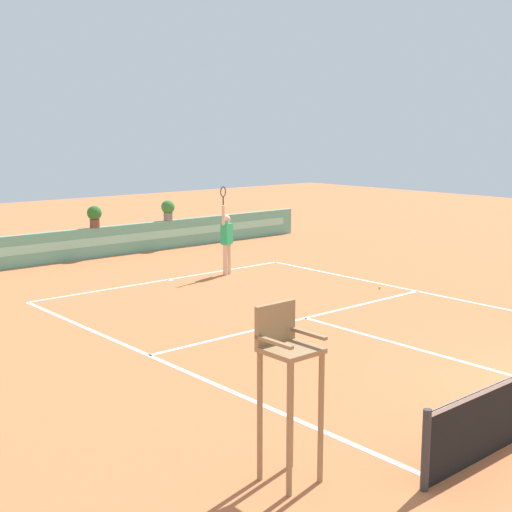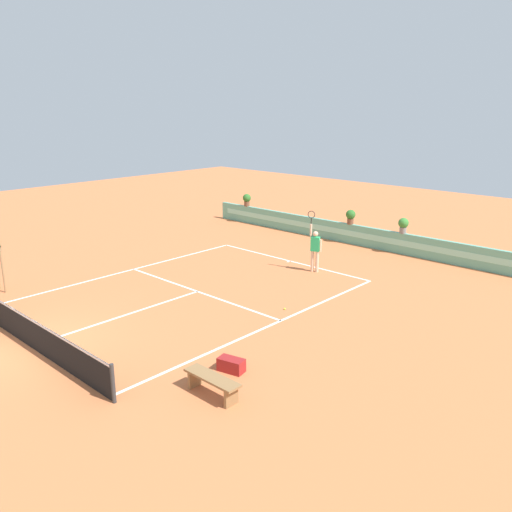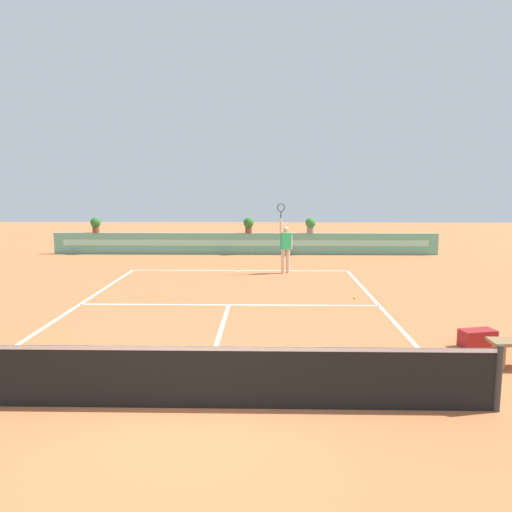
% 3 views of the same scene
% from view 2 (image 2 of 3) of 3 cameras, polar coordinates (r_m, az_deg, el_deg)
% --- Properties ---
extents(ground_plane, '(60.00, 60.00, 0.00)m').
position_cam_2_polar(ground_plane, '(19.71, -7.24, -4.12)').
color(ground_plane, '#C66B3D').
extents(court_lines, '(8.32, 11.94, 0.01)m').
position_cam_2_polar(court_lines, '(20.15, -5.68, -3.60)').
color(court_lines, white).
rests_on(court_lines, ground).
extents(net, '(8.92, 0.10, 1.00)m').
position_cam_2_polar(net, '(16.64, -23.44, -7.36)').
color(net, '#333333').
rests_on(net, ground).
extents(back_wall_barrier, '(18.00, 0.21, 1.00)m').
position_cam_2_polar(back_wall_barrier, '(27.10, 9.77, 2.46)').
color(back_wall_barrier, '#60A88E').
rests_on(back_wall_barrier, ground).
extents(bench_courtside, '(1.60, 0.44, 0.51)m').
position_cam_2_polar(bench_courtside, '(12.99, -4.76, -13.37)').
color(bench_courtside, olive).
rests_on(bench_courtside, ground).
extents(gear_bag, '(0.76, 0.51, 0.36)m').
position_cam_2_polar(gear_bag, '(14.12, -2.70, -11.68)').
color(gear_bag, maroon).
rests_on(gear_bag, ground).
extents(tennis_player, '(0.58, 0.34, 2.58)m').
position_cam_2_polar(tennis_player, '(22.02, 6.40, 0.93)').
color(tennis_player, beige).
rests_on(tennis_player, ground).
extents(tennis_ball_near_baseline, '(0.07, 0.07, 0.07)m').
position_cam_2_polar(tennis_ball_near_baseline, '(18.13, 3.11, -5.72)').
color(tennis_ball_near_baseline, '#CCE033').
rests_on(tennis_ball_near_baseline, ground).
extents(potted_plant_right, '(0.48, 0.48, 0.72)m').
position_cam_2_polar(potted_plant_right, '(25.41, 15.65, 3.30)').
color(potted_plant_right, gray).
rests_on(potted_plant_right, back_wall_barrier).
extents(potted_plant_centre, '(0.48, 0.48, 0.72)m').
position_cam_2_polar(potted_plant_centre, '(26.81, 10.19, 4.29)').
color(potted_plant_centre, brown).
rests_on(potted_plant_centre, back_wall_barrier).
extents(potted_plant_far_left, '(0.48, 0.48, 0.72)m').
position_cam_2_polar(potted_plant_far_left, '(31.21, -1.00, 6.17)').
color(potted_plant_far_left, brown).
rests_on(potted_plant_far_left, back_wall_barrier).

